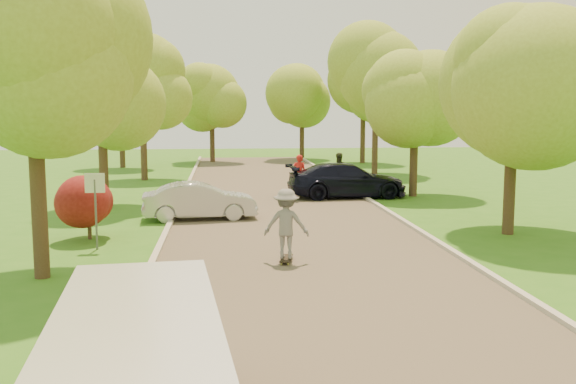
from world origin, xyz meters
name	(u,v)px	position (x,y,z in m)	size (l,w,h in m)	color
ground	(320,281)	(0.00, 0.00, 0.00)	(100.00, 100.00, 0.00)	#326D1A
road	(286,221)	(0.00, 8.00, 0.01)	(8.00, 60.00, 0.01)	#4C4438
curb_left	(171,222)	(-4.05, 8.00, 0.06)	(0.18, 60.00, 0.12)	#B2AD9E
curb_right	(398,218)	(4.05, 8.00, 0.06)	(0.18, 60.00, 0.12)	#B2AD9E
street_sign	(95,195)	(-5.80, 4.00, 1.56)	(0.55, 0.06, 2.17)	#59595E
red_shrub	(89,204)	(-6.30, 5.50, 1.10)	(1.70, 1.70, 1.95)	#382619
tree_l_mida	(41,55)	(-6.30, 1.00, 5.17)	(4.71, 4.60, 7.39)	#382619
tree_l_midb	(106,93)	(-6.81, 12.00, 4.59)	(4.30, 4.20, 6.62)	#382619
tree_l_far	(146,81)	(-6.39, 22.00, 5.47)	(4.92, 4.80, 7.79)	#382619
tree_r_mida	(522,57)	(7.02, 5.00, 5.54)	(5.13, 5.00, 7.95)	#382619
tree_r_midb	(420,88)	(6.60, 14.00, 4.88)	(4.51, 4.40, 7.01)	#382619
tree_r_far	(380,77)	(7.23, 24.00, 5.83)	(5.33, 5.20, 8.34)	#382619
tree_bg_a	(124,88)	(-8.78, 30.00, 5.31)	(5.12, 5.00, 7.72)	#382619
tree_bg_b	(366,87)	(8.22, 32.00, 5.54)	(5.12, 5.00, 7.95)	#382619
tree_bg_c	(214,94)	(-2.79, 34.00, 5.02)	(4.92, 4.80, 7.33)	#382619
tree_bg_d	(305,91)	(4.22, 36.00, 5.31)	(5.12, 5.00, 7.72)	#382619
minivan	(138,379)	(-3.20, -7.20, 0.92)	(2.26, 4.81, 1.74)	silver
silver_sedan	(200,201)	(-3.07, 8.74, 0.67)	(1.42, 4.06, 1.34)	#B1B1B6
dark_sedan	(347,180)	(3.30, 13.86, 0.78)	(2.17, 5.34, 1.55)	black
longboard	(286,259)	(-0.61, 1.92, 0.10)	(0.45, 0.96, 0.11)	black
skateboarder	(286,224)	(-0.61, 1.92, 1.02)	(1.17, 0.67, 1.81)	slate
person_striped	(299,174)	(1.35, 15.52, 0.92)	(0.67, 0.44, 1.83)	red
person_olive	(338,171)	(3.45, 16.85, 0.90)	(0.88, 0.68, 1.81)	#2D3520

